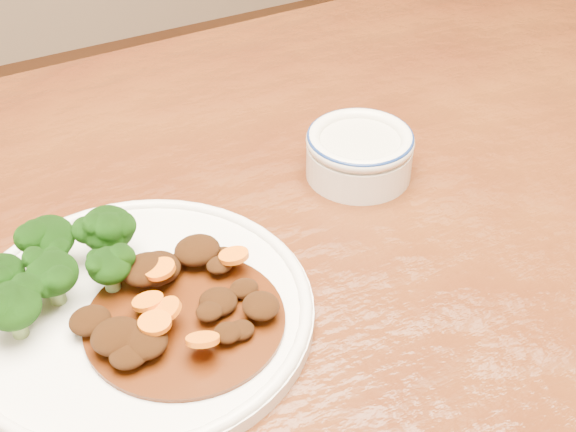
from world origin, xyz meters
name	(u,v)px	position (x,y,z in m)	size (l,w,h in m)	color
dining_table	(293,310)	(0.00, 0.00, 0.67)	(1.52, 0.93, 0.75)	#55290F
dinner_plate	(137,312)	(-0.16, -0.02, 0.76)	(0.29, 0.29, 0.02)	white
broccoli_florets	(59,261)	(-0.20, 0.03, 0.79)	(0.14, 0.11, 0.05)	olive
mince_stew	(173,305)	(-0.13, -0.04, 0.77)	(0.16, 0.16, 0.03)	#3E1906
dip_bowl	(359,152)	(0.11, 0.07, 0.78)	(0.11, 0.11, 0.05)	silver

